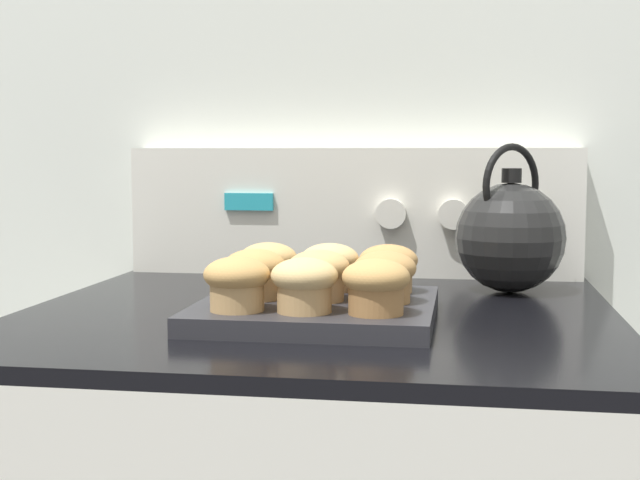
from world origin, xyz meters
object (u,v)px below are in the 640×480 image
(muffin_r0_c1, at_px, (304,283))
(muffin_r2_c0, at_px, (268,264))
(muffin_r0_c2, at_px, (376,285))
(muffin_r1_c2, at_px, (385,275))
(muffin_pan, at_px, (317,310))
(tea_kettle, at_px, (511,235))
(muffin_r1_c0, at_px, (255,272))
(muffin_r2_c2, at_px, (388,267))
(muffin_r0_c0, at_px, (237,282))
(muffin_r2_c1, at_px, (330,265))
(muffin_r1_c1, at_px, (319,274))

(muffin_r0_c1, bearing_deg, muffin_r2_c0, 115.80)
(muffin_r0_c2, xyz_separation_m, muffin_r1_c2, (0.00, 0.08, 0.00))
(muffin_pan, height_order, tea_kettle, tea_kettle)
(muffin_r1_c0, distance_m, muffin_r2_c2, 0.17)
(muffin_r1_c0, bearing_deg, muffin_r0_c0, -90.73)
(muffin_pan, xyz_separation_m, muffin_r2_c1, (0.00, 0.08, 0.04))
(muffin_r0_c2, relative_size, muffin_r1_c1, 1.00)
(muffin_pan, bearing_deg, muffin_r1_c2, 0.58)
(muffin_r0_c1, distance_m, tea_kettle, 0.40)
(muffin_r2_c1, height_order, tea_kettle, tea_kettle)
(muffin_r2_c0, bearing_deg, muffin_r2_c1, 2.01)
(muffin_r0_c2, bearing_deg, muffin_pan, 134.94)
(muffin_pan, height_order, muffin_r2_c0, muffin_r2_c0)
(muffin_r0_c1, height_order, muffin_r1_c2, same)
(muffin_r1_c2, bearing_deg, muffin_r2_c2, 91.75)
(muffin_r0_c0, xyz_separation_m, muffin_r0_c1, (0.07, 0.00, 0.00))
(muffin_r0_c2, bearing_deg, muffin_r1_c2, 88.23)
(muffin_r0_c0, height_order, muffin_r0_c2, same)
(muffin_r1_c1, relative_size, tea_kettle, 0.35)
(muffin_pan, xyz_separation_m, muffin_r2_c2, (0.08, 0.08, 0.04))
(muffin_r0_c0, xyz_separation_m, tea_kettle, (0.31, 0.33, 0.03))
(muffin_r0_c2, xyz_separation_m, muffin_r1_c0, (-0.15, 0.08, 0.00))
(muffin_r0_c2, height_order, tea_kettle, tea_kettle)
(muffin_r1_c2, bearing_deg, tea_kettle, 58.03)
(muffin_pan, xyz_separation_m, muffin_r1_c2, (0.08, 0.00, 0.04))
(muffin_pan, relative_size, muffin_r0_c2, 3.73)
(muffin_r1_c2, xyz_separation_m, muffin_r2_c2, (-0.00, 0.08, 0.00))
(muffin_r2_c2, bearing_deg, muffin_r2_c1, 178.66)
(muffin_r1_c1, height_order, muffin_r2_c2, same)
(muffin_r1_c2, xyz_separation_m, muffin_r2_c1, (-0.08, 0.08, 0.00))
(muffin_pan, relative_size, muffin_r1_c1, 3.73)
(muffin_pan, bearing_deg, muffin_r2_c0, 134.82)
(muffin_r0_c1, distance_m, muffin_r2_c1, 0.16)
(muffin_r1_c0, bearing_deg, muffin_r2_c1, 45.64)
(muffin_r0_c0, height_order, muffin_r1_c2, same)
(muffin_r1_c0, bearing_deg, muffin_pan, 0.48)
(muffin_r2_c0, bearing_deg, muffin_r1_c1, -44.51)
(muffin_r1_c2, relative_size, muffin_r2_c0, 1.00)
(muffin_r1_c1, bearing_deg, muffin_r0_c1, -92.08)
(muffin_r0_c0, height_order, tea_kettle, tea_kettle)
(muffin_r0_c0, distance_m, muffin_r1_c1, 0.11)
(muffin_r0_c2, relative_size, muffin_r1_c0, 1.00)
(muffin_pan, distance_m, muffin_r2_c0, 0.11)
(muffin_r2_c0, height_order, muffin_r2_c2, same)
(muffin_pan, height_order, muffin_r0_c0, muffin_r0_c0)
(muffin_r1_c1, bearing_deg, muffin_r1_c2, 0.36)
(muffin_r0_c1, distance_m, muffin_r1_c0, 0.11)
(muffin_r0_c1, relative_size, muffin_r1_c1, 1.00)
(muffin_r0_c1, relative_size, muffin_r1_c2, 1.00)
(muffin_r0_c1, xyz_separation_m, muffin_r1_c2, (0.08, 0.08, 0.00))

